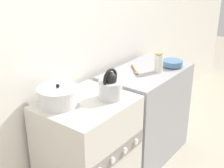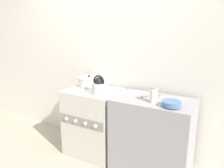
# 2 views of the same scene
# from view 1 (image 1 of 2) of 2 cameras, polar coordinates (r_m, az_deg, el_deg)

# --- Properties ---
(wall_back) EXTENTS (7.00, 0.06, 2.50)m
(wall_back) POSITION_cam_1_polar(r_m,az_deg,el_deg) (2.28, -11.52, 8.15)
(wall_back) COLOR silver
(wall_back) RESTS_ON ground_plane
(stove) EXTENTS (0.65, 0.56, 0.85)m
(stove) POSITION_cam_1_polar(r_m,az_deg,el_deg) (2.39, -4.36, -12.49)
(stove) COLOR beige
(stove) RESTS_ON ground_plane
(counter) EXTENTS (0.85, 0.52, 0.86)m
(counter) POSITION_cam_1_polar(r_m,az_deg,el_deg) (2.93, 6.03, -5.41)
(counter) COLOR #99999E
(counter) RESTS_ON ground_plane
(kettle) EXTENTS (0.21, 0.17, 0.22)m
(kettle) POSITION_cam_1_polar(r_m,az_deg,el_deg) (2.19, -0.29, -0.55)
(kettle) COLOR silver
(kettle) RESTS_ON stove
(cooking_pot) EXTENTS (0.28, 0.28, 0.15)m
(cooking_pot) POSITION_cam_1_polar(r_m,az_deg,el_deg) (2.13, -9.77, -2.20)
(cooking_pot) COLOR silver
(cooking_pot) RESTS_ON stove
(enamel_bowl) EXTENTS (0.18, 0.18, 0.06)m
(enamel_bowl) POSITION_cam_1_polar(r_m,az_deg,el_deg) (2.87, 10.99, 3.77)
(enamel_bowl) COLOR #4C729E
(enamel_bowl) RESTS_ON counter
(storage_jar) EXTENTS (0.07, 0.07, 0.16)m
(storage_jar) POSITION_cam_1_polar(r_m,az_deg,el_deg) (2.71, 8.53, 3.87)
(storage_jar) COLOR silver
(storage_jar) RESTS_ON counter
(wooden_spoon) EXTENTS (0.19, 0.18, 0.02)m
(wooden_spoon) POSITION_cam_1_polar(r_m,az_deg,el_deg) (2.73, 4.22, 2.58)
(wooden_spoon) COLOR #A37A4C
(wooden_spoon) RESTS_ON counter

